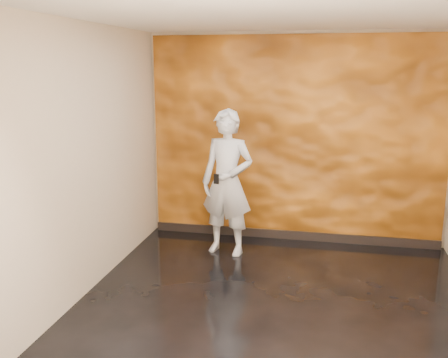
% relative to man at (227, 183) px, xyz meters
% --- Properties ---
extents(room, '(4.02, 4.02, 2.81)m').
position_rel_man_xyz_m(room, '(0.78, -1.26, 0.48)').
color(room, black).
rests_on(room, ground).
extents(feature_wall, '(3.90, 0.06, 2.75)m').
position_rel_man_xyz_m(feature_wall, '(0.78, 0.70, 0.46)').
color(feature_wall, orange).
rests_on(feature_wall, ground).
extents(baseboard, '(3.90, 0.04, 0.12)m').
position_rel_man_xyz_m(baseboard, '(0.78, 0.66, -0.86)').
color(baseboard, black).
rests_on(baseboard, ground).
extents(man, '(0.75, 0.57, 1.84)m').
position_rel_man_xyz_m(man, '(0.00, 0.00, 0.00)').
color(man, '#999EA8').
rests_on(man, ground).
extents(phone, '(0.07, 0.03, 0.12)m').
position_rel_man_xyz_m(phone, '(-0.08, -0.25, 0.10)').
color(phone, black).
rests_on(phone, man).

